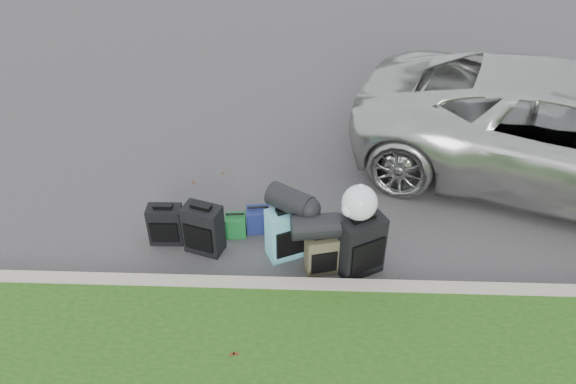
{
  "coord_description": "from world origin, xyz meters",
  "views": [
    {
      "loc": [
        0.1,
        -5.53,
        4.8
      ],
      "look_at": [
        -0.1,
        0.2,
        0.55
      ],
      "focal_mm": 35.0,
      "sensor_mm": 36.0,
      "label": 1
    }
  ],
  "objects_px": {
    "suitcase_large_black_left": "(204,229)",
    "suitcase_olive": "(322,254)",
    "suv": "(569,132)",
    "suitcase_large_black_right": "(360,245)",
    "suitcase_teal": "(287,233)",
    "tote_navy": "(258,220)",
    "suitcase_small_black": "(166,224)",
    "tote_green": "(236,225)"
  },
  "relations": [
    {
      "from": "suitcase_olive",
      "to": "suitcase_large_black_right",
      "type": "xyz_separation_m",
      "value": [
        0.45,
        0.02,
        0.13
      ]
    },
    {
      "from": "suitcase_olive",
      "to": "suitcase_teal",
      "type": "xyz_separation_m",
      "value": [
        -0.42,
        0.26,
        0.08
      ]
    },
    {
      "from": "suv",
      "to": "suitcase_large_black_right",
      "type": "relative_size",
      "value": 7.54
    },
    {
      "from": "suitcase_small_black",
      "to": "suitcase_large_black_right",
      "type": "xyz_separation_m",
      "value": [
        2.4,
        -0.44,
        0.13
      ]
    },
    {
      "from": "suitcase_large_black_left",
      "to": "suitcase_olive",
      "type": "distance_m",
      "value": 1.49
    },
    {
      "from": "suitcase_small_black",
      "to": "tote_navy",
      "type": "distance_m",
      "value": 1.18
    },
    {
      "from": "tote_green",
      "to": "suitcase_teal",
      "type": "bearing_deg",
      "value": -31.73
    },
    {
      "from": "suitcase_large_black_right",
      "to": "suitcase_teal",
      "type": "bearing_deg",
      "value": 136.18
    },
    {
      "from": "suitcase_small_black",
      "to": "tote_green",
      "type": "relative_size",
      "value": 1.81
    },
    {
      "from": "suv",
      "to": "suitcase_olive",
      "type": "distance_m",
      "value": 4.03
    },
    {
      "from": "suitcase_teal",
      "to": "tote_navy",
      "type": "xyz_separation_m",
      "value": [
        -0.39,
        0.46,
        -0.17
      ]
    },
    {
      "from": "suitcase_olive",
      "to": "suitcase_teal",
      "type": "relative_size",
      "value": 0.76
    },
    {
      "from": "suitcase_large_black_right",
      "to": "tote_green",
      "type": "distance_m",
      "value": 1.67
    },
    {
      "from": "suitcase_olive",
      "to": "tote_green",
      "type": "xyz_separation_m",
      "value": [
        -1.09,
        0.61,
        -0.11
      ]
    },
    {
      "from": "suitcase_olive",
      "to": "tote_green",
      "type": "distance_m",
      "value": 1.26
    },
    {
      "from": "suitcase_teal",
      "to": "tote_green",
      "type": "bearing_deg",
      "value": 127.71
    },
    {
      "from": "suv",
      "to": "suitcase_small_black",
      "type": "height_order",
      "value": "suv"
    },
    {
      "from": "suitcase_large_black_left",
      "to": "tote_green",
      "type": "bearing_deg",
      "value": 57.8
    },
    {
      "from": "suitcase_olive",
      "to": "tote_navy",
      "type": "height_order",
      "value": "suitcase_olive"
    },
    {
      "from": "tote_navy",
      "to": "suv",
      "type": "bearing_deg",
      "value": 10.2
    },
    {
      "from": "suitcase_large_black_right",
      "to": "tote_navy",
      "type": "relative_size",
      "value": 2.4
    },
    {
      "from": "suitcase_teal",
      "to": "suitcase_large_black_right",
      "type": "relative_size",
      "value": 0.86
    },
    {
      "from": "suv",
      "to": "suitcase_olive",
      "type": "xyz_separation_m",
      "value": [
        -3.45,
        -2.0,
        -0.56
      ]
    },
    {
      "from": "suitcase_large_black_left",
      "to": "suitcase_large_black_right",
      "type": "relative_size",
      "value": 0.84
    },
    {
      "from": "tote_navy",
      "to": "suitcase_small_black",
      "type": "bearing_deg",
      "value": -173.75
    },
    {
      "from": "suitcase_large_black_left",
      "to": "suitcase_olive",
      "type": "xyz_separation_m",
      "value": [
        1.45,
        -0.32,
        -0.07
      ]
    },
    {
      "from": "suitcase_olive",
      "to": "suitcase_large_black_right",
      "type": "relative_size",
      "value": 0.66
    },
    {
      "from": "suitcase_large_black_left",
      "to": "tote_navy",
      "type": "distance_m",
      "value": 0.77
    },
    {
      "from": "suitcase_large_black_right",
      "to": "tote_navy",
      "type": "height_order",
      "value": "suitcase_large_black_right"
    },
    {
      "from": "suitcase_large_black_left",
      "to": "tote_navy",
      "type": "height_order",
      "value": "suitcase_large_black_left"
    },
    {
      "from": "suitcase_large_black_left",
      "to": "tote_green",
      "type": "relative_size",
      "value": 2.24
    },
    {
      "from": "suitcase_large_black_left",
      "to": "suitcase_large_black_right",
      "type": "xyz_separation_m",
      "value": [
        1.9,
        -0.3,
        0.06
      ]
    },
    {
      "from": "suv",
      "to": "suitcase_large_black_left",
      "type": "relative_size",
      "value": 8.99
    },
    {
      "from": "suitcase_large_black_right",
      "to": "tote_navy",
      "type": "xyz_separation_m",
      "value": [
        -1.26,
        0.7,
        -0.23
      ]
    },
    {
      "from": "suitcase_large_black_right",
      "to": "tote_green",
      "type": "height_order",
      "value": "suitcase_large_black_right"
    },
    {
      "from": "suitcase_large_black_left",
      "to": "suitcase_large_black_right",
      "type": "distance_m",
      "value": 1.92
    },
    {
      "from": "suitcase_teal",
      "to": "suitcase_olive",
      "type": "bearing_deg",
      "value": -56.62
    },
    {
      "from": "suv",
      "to": "suitcase_large_black_right",
      "type": "distance_m",
      "value": 3.62
    },
    {
      "from": "suitcase_large_black_right",
      "to": "tote_navy",
      "type": "bearing_deg",
      "value": 122.63
    },
    {
      "from": "suv",
      "to": "suitcase_large_black_left",
      "type": "bearing_deg",
      "value": 129.01
    },
    {
      "from": "tote_green",
      "to": "suitcase_large_black_right",
      "type": "bearing_deg",
      "value": -25.16
    },
    {
      "from": "suitcase_small_black",
      "to": "suitcase_large_black_left",
      "type": "bearing_deg",
      "value": -16.83
    }
  ]
}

